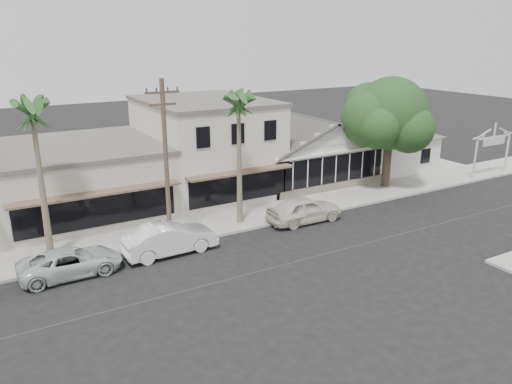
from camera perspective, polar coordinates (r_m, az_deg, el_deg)
ground at (r=28.17m, az=11.74°, el=-5.95°), size 140.00×140.00×0.00m
sidewalk_north at (r=29.60m, az=-8.98°, el=-4.47°), size 90.00×3.50×0.15m
corner_shop at (r=39.67m, az=5.46°, el=5.14°), size 10.40×8.60×5.10m
side_cottage at (r=44.41m, az=14.84°, el=4.48°), size 6.00×6.00×3.00m
arch_sign at (r=44.17m, az=25.53°, el=5.50°), size 4.12×0.12×3.95m
row_building_near at (r=36.49m, az=-5.80°, el=5.07°), size 8.00×10.00×6.50m
row_building_midnear at (r=34.18m, az=-19.59°, el=1.30°), size 10.00×10.00×4.20m
utility_pole at (r=26.45m, az=-10.24°, el=3.56°), size 1.80×0.24×9.00m
car_0 at (r=30.78m, az=5.51°, el=-1.99°), size 4.80×2.00×1.62m
car_1 at (r=26.68m, az=-9.86°, el=-5.28°), size 5.04×1.88×1.65m
car_2 at (r=25.63m, az=-20.43°, el=-7.53°), size 4.79×2.24×1.33m
shade_tree at (r=37.99m, az=14.79°, el=8.46°), size 7.47×6.75×8.29m
palm_east at (r=28.73m, az=-2.00°, el=9.95°), size 3.03×3.03×8.45m
palm_mid at (r=26.01m, az=-24.23°, el=8.13°), size 3.28×3.28×8.70m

